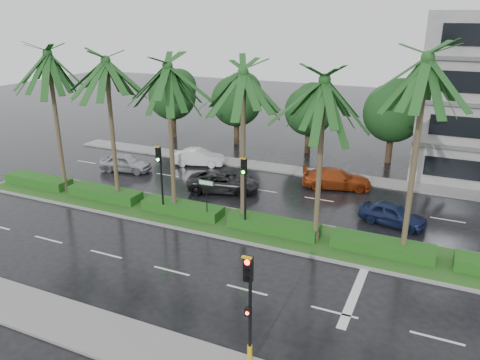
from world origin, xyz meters
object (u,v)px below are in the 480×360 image
at_px(street_sign, 206,190).
at_px(car_red, 337,179).
at_px(signal_median_left, 160,170).
at_px(signal_near, 249,306).
at_px(car_darkgrey, 224,182).
at_px(car_blue, 393,214).
at_px(car_silver, 126,163).
at_px(car_white, 199,157).

bearing_deg(street_sign, car_red, 59.11).
relative_size(signal_median_left, car_red, 0.90).
bearing_deg(signal_near, street_sign, 125.34).
bearing_deg(signal_near, car_darkgrey, 119.38).
height_order(car_darkgrey, car_red, car_red).
relative_size(street_sign, car_blue, 0.67).
bearing_deg(car_silver, car_blue, -103.35).
bearing_deg(signal_near, car_silver, 137.81).
xyz_separation_m(signal_near, car_blue, (3.00, 14.33, -1.84)).
bearing_deg(signal_median_left, car_red, 47.81).
xyz_separation_m(signal_median_left, car_white, (-3.00, 9.89, -2.32)).
bearing_deg(signal_near, car_blue, 78.17).
bearing_deg(car_white, street_sign, -164.67).
relative_size(signal_near, car_red, 0.90).
xyz_separation_m(car_white, car_blue, (16.00, -5.25, -0.02)).
bearing_deg(car_white, car_darkgrey, -151.27).
bearing_deg(car_darkgrey, car_blue, -111.17).
xyz_separation_m(car_white, car_darkgrey, (4.50, -4.48, 0.02)).
relative_size(signal_near, car_darkgrey, 0.87).
xyz_separation_m(signal_near, car_darkgrey, (-8.50, 15.09, -1.81)).
relative_size(signal_near, signal_median_left, 1.00).
bearing_deg(car_darkgrey, car_silver, 67.77).
distance_m(signal_median_left, car_blue, 14.00).
bearing_deg(car_red, signal_median_left, 121.94).
relative_size(signal_near, car_silver, 1.06).
distance_m(signal_median_left, car_darkgrey, 6.06).
xyz_separation_m(street_sign, car_blue, (10.00, 4.46, -1.46)).
distance_m(street_sign, car_white, 11.50).
relative_size(signal_near, car_white, 1.06).
distance_m(signal_median_left, car_red, 12.86).
distance_m(car_silver, car_blue, 20.56).
xyz_separation_m(signal_median_left, car_darkgrey, (1.50, 5.41, -2.30)).
bearing_deg(car_red, car_darkgrey, 103.69).
relative_size(signal_median_left, car_white, 1.06).
distance_m(street_sign, car_blue, 11.05).
height_order(signal_median_left, car_red, signal_median_left).
bearing_deg(car_red, car_silver, 85.44).
height_order(street_sign, car_white, street_sign).
relative_size(signal_median_left, car_darkgrey, 0.87).
bearing_deg(car_silver, signal_median_left, -138.54).
height_order(car_darkgrey, car_blue, car_darkgrey).
bearing_deg(signal_near, car_white, 123.59).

